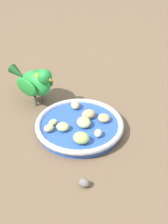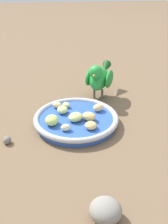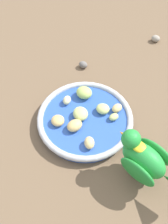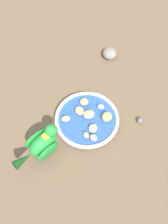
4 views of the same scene
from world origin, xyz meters
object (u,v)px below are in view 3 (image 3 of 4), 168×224
(apple_piece_0, at_px, (82,114))
(pebble_1, at_px, (156,39))
(apple_piece_2, at_px, (89,143))
(apple_piece_6, at_px, (114,117))
(parrot, at_px, (145,160))
(pebble_0, at_px, (83,65))
(apple_piece_7, at_px, (75,126))
(apple_piece_3, at_px, (117,108))
(apple_piece_8, at_px, (67,100))
(apple_piece_1, at_px, (84,93))
(feeding_bowl, at_px, (85,120))
(apple_piece_5, at_px, (103,109))
(apple_piece_4, at_px, (58,121))

(apple_piece_0, relative_size, pebble_1, 1.57)
(apple_piece_2, bearing_deg, pebble_1, -6.82)
(apple_piece_0, xyz_separation_m, apple_piece_6, (0.02, -0.07, -0.00))
(parrot, xyz_separation_m, pebble_0, (0.25, 0.24, -0.06))
(apple_piece_7, xyz_separation_m, pebble_1, (0.39, -0.10, -0.02))
(apple_piece_2, xyz_separation_m, apple_piece_3, (0.11, -0.03, -0.00))
(apple_piece_2, distance_m, parrot, 0.13)
(parrot, bearing_deg, apple_piece_8, -4.86)
(apple_piece_1, distance_m, pebble_1, 0.31)
(apple_piece_1, relative_size, apple_piece_6, 1.64)
(apple_piece_7, distance_m, pebble_1, 0.40)
(feeding_bowl, height_order, pebble_0, feeding_bowl)
(apple_piece_5, xyz_separation_m, apple_piece_6, (-0.01, -0.03, -0.00))
(apple_piece_0, height_order, apple_piece_3, apple_piece_0)
(apple_piece_7, relative_size, apple_piece_8, 1.51)
(apple_piece_1, xyz_separation_m, apple_piece_4, (-0.10, 0.03, -0.00))
(pebble_0, bearing_deg, feeding_bowl, -156.83)
(apple_piece_7, xyz_separation_m, parrot, (-0.05, -0.17, 0.04))
(apple_piece_4, relative_size, apple_piece_8, 1.25)
(parrot, bearing_deg, feeding_bowl, -5.09)
(feeding_bowl, distance_m, apple_piece_7, 0.04)
(apple_piece_4, bearing_deg, feeding_bowl, -57.61)
(parrot, bearing_deg, pebble_1, -58.47)
(apple_piece_2, bearing_deg, apple_piece_8, 45.55)
(apple_piece_1, bearing_deg, apple_piece_4, 164.62)
(feeding_bowl, xyz_separation_m, apple_piece_1, (0.06, 0.03, 0.02))
(feeding_bowl, bearing_deg, apple_piece_8, 64.13)
(apple_piece_5, xyz_separation_m, parrot, (-0.12, -0.13, 0.04))
(apple_piece_0, relative_size, apple_piece_2, 1.30)
(apple_piece_7, bearing_deg, apple_piece_1, 10.04)
(apple_piece_0, xyz_separation_m, apple_piece_2, (-0.07, -0.04, -0.00))
(feeding_bowl, xyz_separation_m, apple_piece_5, (0.04, -0.03, 0.02))
(apple_piece_2, xyz_separation_m, apple_piece_7, (0.03, 0.05, 0.00))
(apple_piece_4, height_order, pebble_0, apple_piece_4)
(apple_piece_4, bearing_deg, pebble_0, 5.36)
(apple_piece_1, xyz_separation_m, apple_piece_3, (-0.01, -0.09, -0.00))
(feeding_bowl, height_order, apple_piece_5, apple_piece_5)
(apple_piece_2, distance_m, apple_piece_5, 0.10)
(apple_piece_3, bearing_deg, apple_piece_1, 81.89)
(pebble_1, bearing_deg, pebble_0, 138.31)
(apple_piece_0, distance_m, parrot, 0.19)
(apple_piece_7, bearing_deg, apple_piece_8, 37.82)
(apple_piece_1, height_order, pebble_0, apple_piece_1)
(apple_piece_8, distance_m, pebble_1, 0.36)
(feeding_bowl, relative_size, apple_piece_0, 5.81)
(apple_piece_3, bearing_deg, apple_piece_4, 126.17)
(apple_piece_2, relative_size, apple_piece_3, 1.12)
(apple_piece_5, bearing_deg, apple_piece_7, 149.04)
(apple_piece_7, bearing_deg, pebble_1, -13.88)
(parrot, bearing_deg, apple_piece_1, -15.85)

